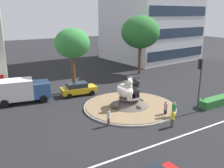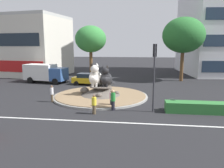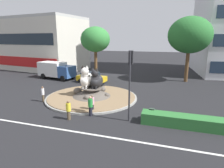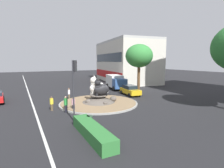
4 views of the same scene
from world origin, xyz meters
name	(u,v)px [view 4 (image 4 of 4)]	position (x,y,z in m)	size (l,w,h in m)	color
ground_plane	(99,104)	(0.00, 0.00, 0.00)	(160.00, 160.00, 0.00)	black
lane_centreline	(35,111)	(0.00, -7.74, 0.00)	(112.00, 0.20, 0.01)	silver
roundabout_island	(99,101)	(-0.02, 0.02, 0.39)	(10.15, 10.15, 1.22)	gray
cat_statue_white	(97,87)	(-0.56, 0.01, 2.15)	(1.61, 2.61, 2.54)	silver
cat_statue_black	(101,89)	(0.59, 0.07, 2.06)	(1.44, 2.30, 2.31)	black
traffic_light_mast	(74,80)	(5.35, -4.67, 3.91)	(0.33, 0.46, 5.65)	#2D2D33
shophouse_block	(125,61)	(-20.79, 16.91, 5.41)	(23.07, 13.47, 10.83)	beige
clipped_hedge_strip	(92,132)	(9.37, -4.55, 0.45)	(5.99, 1.20, 0.90)	#2D7033
second_tree_near_tower	(139,56)	(-2.96, 8.52, 6.36)	(4.46, 4.46, 8.31)	brown
pedestrian_pink_shirt	(73,104)	(1.72, -3.83, 0.81)	(0.40, 0.40, 1.56)	black
pedestrian_yellow_shirt	(52,103)	(0.56, -6.00, 0.85)	(0.39, 0.39, 1.62)	brown
pedestrian_green_shirt	(66,104)	(1.96, -4.73, 0.93)	(0.40, 0.40, 1.78)	black
pedestrian_white_shirt	(69,93)	(-4.35, -2.80, 0.90)	(0.31, 0.31, 1.67)	brown
sedan_on_far_lane	(130,90)	(-3.07, 6.93, 0.85)	(4.59, 2.38, 1.63)	gold
delivery_box_truck	(116,81)	(-9.87, 7.97, 1.50)	(6.67, 3.54, 2.73)	#335693
litter_bin	(90,121)	(7.05, -3.88, 0.45)	(0.56, 0.56, 0.90)	#2D4233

